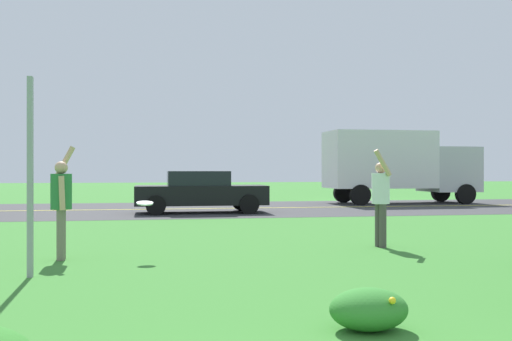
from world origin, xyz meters
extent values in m
plane|color=#387A2D|center=(0.00, 10.33, 0.00)|extent=(120.00, 120.00, 0.00)
cube|color=#38383A|center=(0.00, 20.67, 0.00)|extent=(120.00, 9.33, 0.01)
cube|color=yellow|center=(0.00, 20.67, 0.01)|extent=(120.00, 0.16, 0.00)
ellipsoid|color=#337F2D|center=(0.84, 3.53, 0.19)|extent=(0.73, 0.59, 0.39)
sphere|color=yellow|center=(0.68, 3.40, 0.23)|extent=(0.08, 0.08, 0.08)
sphere|color=yellow|center=(0.76, 3.63, 0.25)|extent=(0.08, 0.08, 0.08)
sphere|color=yellow|center=(0.97, 3.29, 0.32)|extent=(0.06, 0.06, 0.06)
cube|color=#93969B|center=(-2.76, 6.88, 1.38)|extent=(0.07, 0.10, 2.77)
cylinder|color=#287038|center=(-2.58, 8.44, 1.12)|extent=(0.34, 0.34, 0.59)
sphere|color=tan|center=(-2.58, 8.44, 1.52)|extent=(0.21, 0.21, 0.21)
cylinder|color=#726B5B|center=(-2.59, 8.53, 0.41)|extent=(0.14, 0.14, 0.83)
cylinder|color=#726B5B|center=(-2.57, 8.36, 0.41)|extent=(0.14, 0.14, 0.83)
cylinder|color=tan|center=(-2.55, 8.64, 1.62)|extent=(0.34, 0.12, 0.53)
cylinder|color=tan|center=(-2.54, 8.25, 1.11)|extent=(0.12, 0.10, 0.56)
cylinder|color=silver|center=(3.22, 8.97, 1.13)|extent=(0.34, 0.34, 0.59)
sphere|color=tan|center=(3.22, 8.97, 1.52)|extent=(0.21, 0.21, 0.21)
cylinder|color=#4C4742|center=(3.22, 8.89, 0.42)|extent=(0.14, 0.14, 0.83)
cylinder|color=#4C4742|center=(3.21, 9.06, 0.42)|extent=(0.14, 0.14, 0.83)
cylinder|color=tan|center=(3.18, 8.77, 1.62)|extent=(0.38, 0.12, 0.52)
cylinder|color=tan|center=(3.18, 9.17, 1.11)|extent=(0.12, 0.10, 0.56)
cylinder|color=white|center=(-1.22, 8.32, 0.93)|extent=(0.28, 0.28, 0.07)
torus|color=white|center=(-1.22, 8.32, 0.92)|extent=(0.28, 0.28, 0.07)
cube|color=black|center=(0.59, 18.57, 0.62)|extent=(4.50, 1.82, 0.66)
cube|color=black|center=(0.49, 18.57, 1.19)|extent=(2.10, 1.64, 0.52)
cylinder|color=black|center=(2.14, 19.46, 0.33)|extent=(0.66, 0.22, 0.66)
cylinder|color=black|center=(2.14, 17.68, 0.33)|extent=(0.66, 0.22, 0.66)
cylinder|color=black|center=(-0.96, 19.46, 0.33)|extent=(0.66, 0.22, 0.66)
cylinder|color=black|center=(-0.96, 17.68, 0.33)|extent=(0.66, 0.22, 0.66)
cube|color=#B7BABF|center=(12.21, 22.77, 1.52)|extent=(2.10, 2.30, 2.00)
cube|color=silver|center=(8.86, 22.77, 1.95)|extent=(4.60, 2.30, 2.50)
cylinder|color=black|center=(12.41, 23.87, 0.44)|extent=(0.88, 0.26, 0.88)
cylinder|color=black|center=(12.41, 21.67, 0.44)|extent=(0.88, 0.26, 0.88)
cylinder|color=black|center=(7.57, 23.87, 0.44)|extent=(0.88, 0.26, 0.88)
cylinder|color=black|center=(7.57, 21.67, 0.44)|extent=(0.88, 0.26, 0.88)
camera|label=1|loc=(-1.13, -1.50, 1.47)|focal=40.55mm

